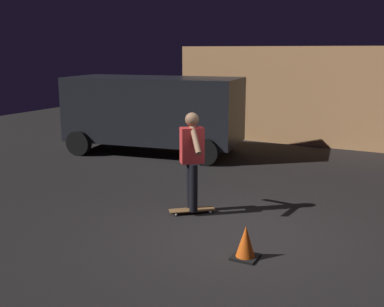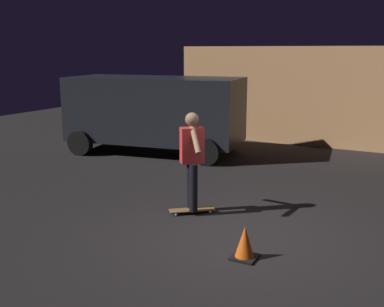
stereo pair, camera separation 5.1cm
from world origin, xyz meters
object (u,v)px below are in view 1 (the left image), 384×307
parked_van (154,110)px  skater (192,154)px  skateboard_ridden (192,210)px  traffic_cone (246,243)px

parked_van → skater: size_ratio=2.90×
parked_van → skateboard_ridden: size_ratio=6.71×
skater → parked_van: bearing=129.4°
skater → traffic_cone: skater is taller
skateboard_ridden → traffic_cone: bearing=-40.5°
parked_van → skateboard_ridden: bearing=-50.6°
traffic_cone → parked_van: bearing=132.2°
skateboard_ridden → traffic_cone: size_ratio=1.57×
traffic_cone → skateboard_ridden: bearing=139.5°
parked_van → traffic_cone: bearing=-47.8°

